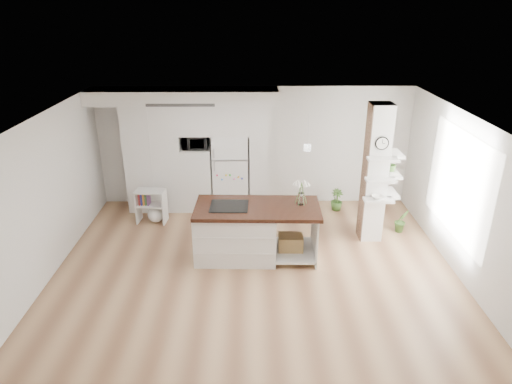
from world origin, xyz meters
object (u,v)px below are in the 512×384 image
floor_plant_a (401,221)px  bookshelf (153,208)px  refrigerator (231,171)px  kitchen_island (243,231)px

floor_plant_a → bookshelf: bearing=174.5°
refrigerator → bookshelf: bearing=-155.0°
kitchen_island → refrigerator: bearing=99.4°
kitchen_island → bookshelf: (-1.95, 1.43, -0.20)m
bookshelf → floor_plant_a: 5.19m
kitchen_island → floor_plant_a: size_ratio=4.57×
refrigerator → floor_plant_a: 3.80m
refrigerator → kitchen_island: (0.31, -2.20, -0.35)m
floor_plant_a → refrigerator: bearing=160.3°
refrigerator → bookshelf: (-1.64, -0.76, -0.56)m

